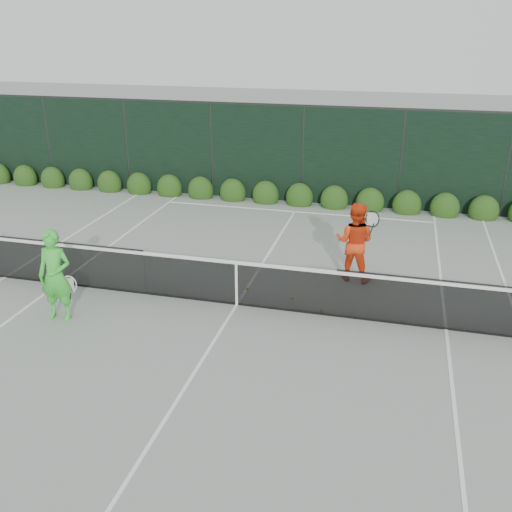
# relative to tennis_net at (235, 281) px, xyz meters

# --- Properties ---
(ground) EXTENTS (80.00, 80.00, 0.00)m
(ground) POSITION_rel_tennis_net_xyz_m (0.02, 0.00, -0.53)
(ground) COLOR gray
(ground) RESTS_ON ground
(tennis_net) EXTENTS (12.90, 0.10, 1.07)m
(tennis_net) POSITION_rel_tennis_net_xyz_m (0.00, 0.00, 0.00)
(tennis_net) COLOR black
(tennis_net) RESTS_ON ground
(player_woman) EXTENTS (0.69, 0.48, 1.81)m
(player_woman) POSITION_rel_tennis_net_xyz_m (-3.16, -1.38, 0.37)
(player_woman) COLOR green
(player_woman) RESTS_ON ground
(player_man) EXTENTS (0.98, 0.81, 1.79)m
(player_man) POSITION_rel_tennis_net_xyz_m (2.20, 1.89, 0.36)
(player_man) COLOR #F13F14
(player_man) RESTS_ON ground
(court_lines) EXTENTS (11.03, 23.83, 0.01)m
(court_lines) POSITION_rel_tennis_net_xyz_m (0.02, 0.00, -0.53)
(court_lines) COLOR white
(court_lines) RESTS_ON ground
(windscreen_fence) EXTENTS (32.00, 21.07, 3.06)m
(windscreen_fence) POSITION_rel_tennis_net_xyz_m (0.02, -2.71, 0.98)
(windscreen_fence) COLOR black
(windscreen_fence) RESTS_ON ground
(hedge_row) EXTENTS (31.66, 0.65, 0.94)m
(hedge_row) POSITION_rel_tennis_net_xyz_m (0.02, 7.15, -0.30)
(hedge_row) COLOR #18360E
(hedge_row) RESTS_ON ground
(tennis_balls) EXTENTS (1.76, 0.64, 0.07)m
(tennis_balls) POSITION_rel_tennis_net_xyz_m (0.96, 0.47, -0.50)
(tennis_balls) COLOR #CEDE31
(tennis_balls) RESTS_ON ground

